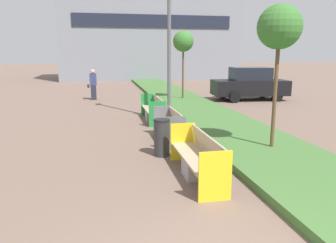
{
  "coord_description": "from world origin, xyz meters",
  "views": [
    {
      "loc": [
        -1.01,
        -2.52,
        2.63
      ],
      "look_at": [
        0.9,
        7.03,
        0.6
      ],
      "focal_mm": 35.0,
      "sensor_mm": 36.0,
      "label": 1
    }
  ],
  "objects": [
    {
      "name": "parked_car_distant",
      "position": [
        7.25,
        14.93,
        0.91
      ],
      "size": [
        4.34,
        2.14,
        1.86
      ],
      "rotation": [
        0.0,
        0.0,
        -0.09
      ],
      "color": "black",
      "rests_on": "ground"
    },
    {
      "name": "street_lamp_post",
      "position": [
        1.55,
        10.06,
        4.59
      ],
      "size": [
        0.24,
        0.44,
        8.4
      ],
      "color": "#56595B",
      "rests_on": "ground"
    },
    {
      "name": "planter_grass_strip",
      "position": [
        3.2,
        12.0,
        0.09
      ],
      "size": [
        2.8,
        120.0,
        0.18
      ],
      "color": "#426B33",
      "rests_on": "ground"
    },
    {
      "name": "bench_grey_frame",
      "position": [
        0.94,
        6.97,
        0.36
      ],
      "size": [
        0.65,
        1.91,
        0.94
      ],
      "color": "#9E9B96",
      "rests_on": "ground"
    },
    {
      "name": "building_backdrop",
      "position": [
        4.0,
        32.61,
        5.11
      ],
      "size": [
        17.92,
        6.75,
        10.21
      ],
      "color": "gray",
      "rests_on": "ground"
    },
    {
      "name": "pedestrian_walking",
      "position": [
        -1.53,
        16.75,
        0.89
      ],
      "size": [
        0.53,
        0.24,
        1.74
      ],
      "color": "#232633",
      "rests_on": "ground"
    },
    {
      "name": "sapling_tree_near",
      "position": [
        3.39,
        5.25,
        3.24
      ],
      "size": [
        1.12,
        1.12,
        3.84
      ],
      "color": "brown",
      "rests_on": "ground"
    },
    {
      "name": "litter_bin",
      "position": [
        0.45,
        5.59,
        0.49
      ],
      "size": [
        0.43,
        0.43,
        0.97
      ],
      "color": "#2D2D30",
      "rests_on": "ground"
    },
    {
      "name": "sapling_tree_far",
      "position": [
        3.39,
        15.22,
        3.24
      ],
      "size": [
        1.13,
        1.13,
        3.84
      ],
      "color": "brown",
      "rests_on": "ground"
    },
    {
      "name": "bench_green_frame",
      "position": [
        0.94,
        10.2,
        0.38
      ],
      "size": [
        0.65,
        2.43,
        0.94
      ],
      "color": "#9E9B96",
      "rests_on": "ground"
    },
    {
      "name": "bench_yellow_frame",
      "position": [
        0.94,
        3.94,
        0.38
      ],
      "size": [
        0.65,
        2.45,
        0.94
      ],
      "color": "#9E9B96",
      "rests_on": "ground"
    }
  ]
}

